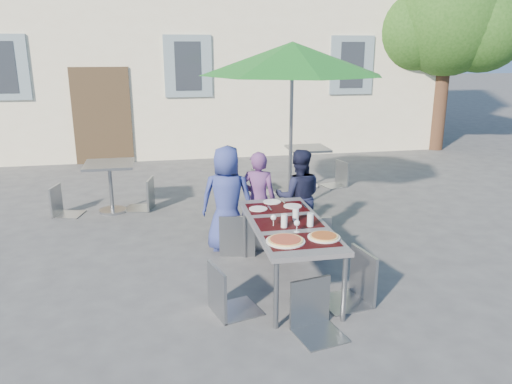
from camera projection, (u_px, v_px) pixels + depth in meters
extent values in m
plane|color=#414143|center=(243.00, 314.00, 5.07)|extent=(90.00, 90.00, 0.00)
cube|color=beige|center=(178.00, 17.00, 14.94)|extent=(13.00, 8.00, 7.00)
cube|color=#40301E|center=(102.00, 116.00, 11.44)|extent=(1.30, 0.06, 2.20)
cube|color=gray|center=(2.00, 67.00, 10.76)|extent=(1.10, 0.06, 1.40)
cube|color=#262B33|center=(1.00, 68.00, 10.74)|extent=(0.60, 0.04, 1.10)
cube|color=gray|center=(188.00, 66.00, 11.50)|extent=(1.10, 0.06, 1.40)
cube|color=#262B33|center=(188.00, 66.00, 11.48)|extent=(0.60, 0.04, 1.10)
cube|color=gray|center=(352.00, 65.00, 12.25)|extent=(1.10, 0.06, 1.40)
cube|color=#262B33|center=(352.00, 65.00, 12.23)|extent=(0.60, 0.04, 1.10)
cylinder|color=#452C1D|center=(440.00, 96.00, 12.96)|extent=(0.36, 0.36, 2.80)
sphere|color=#1B4512|center=(448.00, 19.00, 12.43)|extent=(2.80, 2.80, 2.80)
sphere|color=#1B4512|center=(412.00, 32.00, 12.65)|extent=(2.00, 2.00, 2.00)
sphere|color=#1B4512|center=(482.00, 27.00, 12.24)|extent=(2.20, 2.20, 2.20)
sphere|color=#1B4512|center=(444.00, 0.00, 12.90)|extent=(1.80, 1.80, 1.80)
cube|color=#424146|center=(288.00, 225.00, 5.49)|extent=(0.80, 1.85, 0.05)
cylinder|color=gray|center=(276.00, 295.00, 4.72)|extent=(0.05, 0.05, 0.70)
cylinder|color=gray|center=(344.00, 289.00, 4.84)|extent=(0.05, 0.05, 0.70)
cylinder|color=gray|center=(245.00, 232.00, 6.35)|extent=(0.05, 0.05, 0.70)
cylinder|color=gray|center=(296.00, 228.00, 6.47)|extent=(0.05, 0.05, 0.70)
cube|color=black|center=(302.00, 241.00, 4.97)|extent=(0.70, 0.42, 0.01)
cube|color=black|center=(288.00, 223.00, 5.48)|extent=(0.70, 0.42, 0.01)
cube|color=black|center=(277.00, 208.00, 6.00)|extent=(0.70, 0.42, 0.01)
cylinder|color=white|center=(285.00, 241.00, 4.93)|extent=(0.39, 0.39, 0.01)
cylinder|color=#DCB562|center=(285.00, 240.00, 4.93)|extent=(0.35, 0.35, 0.01)
cylinder|color=maroon|center=(285.00, 239.00, 4.93)|extent=(0.31, 0.31, 0.01)
cylinder|color=white|center=(324.00, 237.00, 5.04)|extent=(0.33, 0.33, 0.01)
cylinder|color=#DCB562|center=(324.00, 236.00, 5.03)|extent=(0.29, 0.29, 0.01)
cylinder|color=maroon|center=(324.00, 235.00, 5.03)|extent=(0.25, 0.25, 0.01)
cylinder|color=silver|center=(284.00, 221.00, 5.32)|extent=(0.07, 0.07, 0.15)
cylinder|color=silver|center=(296.00, 215.00, 5.52)|extent=(0.07, 0.07, 0.15)
cylinder|color=silver|center=(310.00, 220.00, 5.35)|extent=(0.07, 0.07, 0.15)
cylinder|color=silver|center=(273.00, 226.00, 5.38)|extent=(0.06, 0.06, 0.00)
cylinder|color=silver|center=(273.00, 223.00, 5.37)|extent=(0.01, 0.01, 0.08)
sphere|color=silver|center=(274.00, 218.00, 5.35)|extent=(0.06, 0.06, 0.06)
cylinder|color=silver|center=(297.00, 232.00, 5.21)|extent=(0.06, 0.06, 0.00)
cylinder|color=silver|center=(297.00, 228.00, 5.20)|extent=(0.01, 0.01, 0.08)
sphere|color=silver|center=(297.00, 223.00, 5.18)|extent=(0.06, 0.06, 0.06)
cylinder|color=white|center=(258.00, 209.00, 5.93)|extent=(0.22, 0.22, 0.01)
cube|color=#AAADB2|center=(270.00, 208.00, 5.96)|extent=(0.02, 0.18, 0.00)
cylinder|color=white|center=(293.00, 206.00, 6.03)|extent=(0.22, 0.22, 0.01)
cube|color=#AAADB2|center=(304.00, 206.00, 6.06)|extent=(0.02, 0.18, 0.00)
cylinder|color=white|center=(272.00, 202.00, 6.20)|extent=(0.22, 0.22, 0.01)
cube|color=#AAADB2|center=(283.00, 201.00, 6.23)|extent=(0.02, 0.18, 0.00)
imported|color=navy|center=(227.00, 199.00, 6.51)|extent=(0.78, 0.60, 1.41)
imported|color=#5C346A|center=(258.00, 200.00, 6.65)|extent=(0.55, 0.44, 1.31)
imported|color=#161931|center=(298.00, 197.00, 6.76)|extent=(0.70, 0.48, 1.32)
cube|color=gray|center=(238.00, 215.00, 6.54)|extent=(0.55, 0.55, 0.03)
cube|color=gray|center=(237.00, 200.00, 6.26)|extent=(0.46, 0.13, 0.55)
cylinder|color=gray|center=(253.00, 228.00, 6.80)|extent=(0.02, 0.02, 0.48)
cylinder|color=gray|center=(224.00, 228.00, 6.81)|extent=(0.02, 0.02, 0.48)
cylinder|color=gray|center=(253.00, 238.00, 6.42)|extent=(0.02, 0.02, 0.48)
cylinder|color=gray|center=(222.00, 238.00, 6.43)|extent=(0.02, 0.02, 0.48)
cube|color=#93979E|center=(269.00, 212.00, 6.75)|extent=(0.50, 0.50, 0.03)
cube|color=#93979E|center=(270.00, 198.00, 6.47)|extent=(0.44, 0.09, 0.52)
cylinder|color=#93979E|center=(281.00, 223.00, 7.00)|extent=(0.02, 0.02, 0.46)
cylinder|color=#93979E|center=(254.00, 224.00, 6.98)|extent=(0.02, 0.02, 0.46)
cylinder|color=#93979E|center=(284.00, 233.00, 6.64)|extent=(0.02, 0.02, 0.46)
cylinder|color=#93979E|center=(256.00, 234.00, 6.62)|extent=(0.02, 0.02, 0.46)
cube|color=gray|center=(308.00, 217.00, 6.45)|extent=(0.48, 0.48, 0.03)
cube|color=gray|center=(315.00, 201.00, 6.16)|extent=(0.47, 0.05, 0.55)
cylinder|color=gray|center=(317.00, 229.00, 6.75)|extent=(0.02, 0.02, 0.49)
cylinder|color=gray|center=(289.00, 231.00, 6.66)|extent=(0.02, 0.02, 0.49)
cylinder|color=gray|center=(327.00, 240.00, 6.38)|extent=(0.02, 0.02, 0.49)
cylinder|color=gray|center=(298.00, 242.00, 6.29)|extent=(0.02, 0.02, 0.49)
cube|color=gray|center=(236.00, 269.00, 5.00)|extent=(0.54, 0.54, 0.03)
cube|color=gray|center=(216.00, 248.00, 4.84)|extent=(0.15, 0.43, 0.53)
cylinder|color=gray|center=(261.00, 294.00, 4.98)|extent=(0.02, 0.02, 0.46)
cylinder|color=gray|center=(245.00, 279.00, 5.31)|extent=(0.02, 0.02, 0.46)
cylinder|color=gray|center=(226.00, 303.00, 4.82)|extent=(0.02, 0.02, 0.46)
cylinder|color=gray|center=(212.00, 286.00, 5.15)|extent=(0.02, 0.02, 0.46)
cube|color=gray|center=(346.00, 259.00, 5.15)|extent=(0.54, 0.54, 0.03)
cube|color=gray|center=(366.00, 231.00, 5.15)|extent=(0.12, 0.47, 0.56)
cylinder|color=gray|center=(319.00, 277.00, 5.33)|extent=(0.02, 0.02, 0.49)
cylinder|color=gray|center=(338.00, 293.00, 4.97)|extent=(0.02, 0.02, 0.49)
cylinder|color=gray|center=(351.00, 271.00, 5.47)|extent=(0.02, 0.02, 0.49)
cylinder|color=gray|center=(372.00, 287.00, 5.11)|extent=(0.02, 0.02, 0.49)
cube|color=gray|center=(321.00, 293.00, 4.55)|extent=(0.50, 0.50, 0.03)
cube|color=gray|center=(311.00, 259.00, 4.66)|extent=(0.42, 0.12, 0.50)
cylinder|color=gray|center=(313.00, 329.00, 4.39)|extent=(0.02, 0.02, 0.44)
cylinder|color=gray|center=(348.00, 321.00, 4.52)|extent=(0.02, 0.02, 0.44)
cylinder|color=gray|center=(294.00, 310.00, 4.71)|extent=(0.02, 0.02, 0.44)
cylinder|color=gray|center=(327.00, 303.00, 4.84)|extent=(0.02, 0.02, 0.44)
cylinder|color=#AAADB2|center=(289.00, 209.00, 8.19)|extent=(0.50, 0.50, 0.11)
cylinder|color=gray|center=(291.00, 137.00, 7.86)|extent=(0.06, 0.06, 2.51)
cone|color=#17681E|center=(292.00, 58.00, 7.53)|extent=(2.85, 2.85, 0.49)
cylinder|color=#AAADB2|center=(113.00, 211.00, 8.23)|extent=(0.44, 0.44, 0.04)
cylinder|color=gray|center=(111.00, 189.00, 8.13)|extent=(0.06, 0.06, 0.77)
cube|color=gray|center=(109.00, 164.00, 8.01)|extent=(0.77, 0.77, 0.04)
cube|color=gray|center=(66.00, 189.00, 7.95)|extent=(0.49, 0.49, 0.03)
cube|color=gray|center=(53.00, 174.00, 7.90)|extent=(0.13, 0.40, 0.48)
cylinder|color=gray|center=(74.00, 206.00, 7.84)|extent=(0.02, 0.02, 0.43)
cylinder|color=gray|center=(83.00, 199.00, 8.17)|extent=(0.02, 0.02, 0.43)
cylinder|color=gray|center=(53.00, 206.00, 7.86)|extent=(0.02, 0.02, 0.43)
cylinder|color=gray|center=(62.00, 199.00, 8.19)|extent=(0.02, 0.02, 0.43)
cube|color=gray|center=(137.00, 182.00, 8.26)|extent=(0.53, 0.53, 0.03)
cube|color=gray|center=(149.00, 166.00, 8.18)|extent=(0.13, 0.44, 0.52)
cylinder|color=gray|center=(130.00, 192.00, 8.51)|extent=(0.02, 0.02, 0.46)
cylinder|color=gray|center=(124.00, 199.00, 8.15)|extent=(0.02, 0.02, 0.46)
cylinder|color=gray|center=(152.00, 193.00, 8.50)|extent=(0.02, 0.02, 0.46)
cylinder|color=gray|center=(147.00, 199.00, 8.14)|extent=(0.02, 0.02, 0.46)
cylinder|color=#AAADB2|center=(307.00, 186.00, 9.68)|extent=(0.44, 0.44, 0.04)
cylinder|color=gray|center=(307.00, 169.00, 9.58)|extent=(0.06, 0.06, 0.73)
cube|color=gray|center=(308.00, 148.00, 9.47)|extent=(0.73, 0.73, 0.04)
cube|color=gray|center=(265.00, 172.00, 9.17)|extent=(0.46, 0.46, 0.03)
cube|color=gray|center=(256.00, 160.00, 9.04)|extent=(0.11, 0.38, 0.46)
cylinder|color=gray|center=(277.00, 184.00, 9.15)|extent=(0.02, 0.02, 0.40)
cylinder|color=gray|center=(269.00, 180.00, 9.44)|extent=(0.02, 0.02, 0.40)
cylinder|color=gray|center=(260.00, 186.00, 9.02)|extent=(0.02, 0.02, 0.40)
cylinder|color=gray|center=(253.00, 182.00, 9.32)|extent=(0.02, 0.02, 0.40)
cube|color=gray|center=(334.00, 165.00, 9.65)|extent=(0.49, 0.49, 0.03)
cube|color=gray|center=(343.00, 152.00, 9.67)|extent=(0.14, 0.39, 0.48)
cylinder|color=gray|center=(321.00, 175.00, 9.79)|extent=(0.02, 0.02, 0.42)
cylinder|color=gray|center=(332.00, 179.00, 9.49)|extent=(0.02, 0.02, 0.42)
cylinder|color=gray|center=(336.00, 173.00, 9.94)|extent=(0.02, 0.02, 0.42)
cylinder|color=gray|center=(346.00, 177.00, 9.64)|extent=(0.02, 0.02, 0.42)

